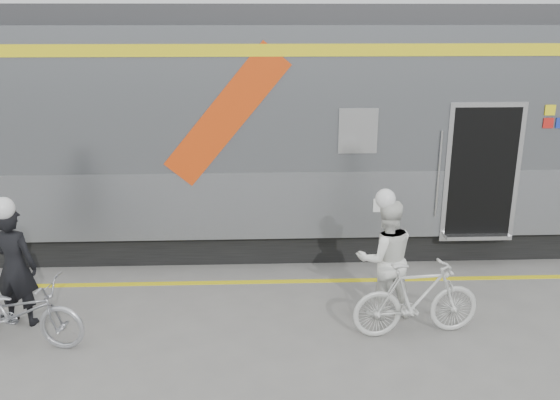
{
  "coord_description": "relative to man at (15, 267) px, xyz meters",
  "views": [
    {
      "loc": [
        -0.12,
        -6.19,
        3.95
      ],
      "look_at": [
        0.2,
        1.6,
        1.5
      ],
      "focal_mm": 38.0,
      "sensor_mm": 36.0,
      "label": 1
    }
  ],
  "objects": [
    {
      "name": "bicycle_right",
      "position": [
        5.17,
        -0.5,
        -0.32
      ],
      "size": [
        1.7,
        0.64,
        1.0
      ],
      "primitive_type": "imported",
      "rotation": [
        0.0,
        0.0,
        1.68
      ],
      "color": "silver",
      "rests_on": "ground"
    },
    {
      "name": "safety_strip",
      "position": [
        3.28,
        1.13,
        -0.81
      ],
      "size": [
        24.0,
        0.12,
        0.01
      ],
      "primitive_type": "cube",
      "color": "yellow",
      "rests_on": "ground"
    },
    {
      "name": "train",
      "position": [
        4.52,
        3.17,
        1.24
      ],
      "size": [
        24.0,
        3.17,
        4.1
      ],
      "color": "black",
      "rests_on": "ground"
    },
    {
      "name": "ground",
      "position": [
        3.28,
        -1.02,
        -0.82
      ],
      "size": [
        90.0,
        90.0,
        0.0
      ],
      "primitive_type": "plane",
      "color": "slate",
      "rests_on": "ground"
    },
    {
      "name": "helmet_man",
      "position": [
        0.0,
        0.0,
        0.96
      ],
      "size": [
        0.28,
        0.28,
        0.28
      ],
      "primitive_type": "sphere",
      "color": "white",
      "rests_on": "man"
    },
    {
      "name": "helmet_woman",
      "position": [
        4.87,
        0.05,
        0.96
      ],
      "size": [
        0.26,
        0.26,
        0.26
      ],
      "primitive_type": "sphere",
      "color": "white",
      "rests_on": "woman"
    },
    {
      "name": "man",
      "position": [
        0.0,
        0.0,
        0.0
      ],
      "size": [
        0.66,
        0.49,
        1.63
      ],
      "primitive_type": "imported",
      "rotation": [
        0.0,
        0.0,
        2.96
      ],
      "color": "black",
      "rests_on": "ground"
    },
    {
      "name": "woman",
      "position": [
        4.87,
        0.05,
        0.01
      ],
      "size": [
        0.86,
        0.71,
        1.65
      ],
      "primitive_type": "imported",
      "rotation": [
        0.0,
        0.0,
        3.25
      ],
      "color": "white",
      "rests_on": "ground"
    },
    {
      "name": "bicycle_left",
      "position": [
        0.2,
        -0.55,
        -0.37
      ],
      "size": [
        1.79,
        0.89,
        0.9
      ],
      "primitive_type": "imported",
      "rotation": [
        0.0,
        0.0,
        1.39
      ],
      "color": "#AFB0B7",
      "rests_on": "ground"
    }
  ]
}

